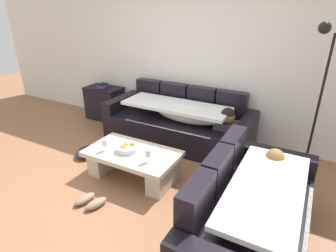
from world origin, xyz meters
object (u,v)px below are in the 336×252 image
couch_near_window (252,214)px  pair_of_shoes (90,201)px  couch_along_wall (180,123)px  coffee_table (133,161)px  open_magazine (155,155)px  side_cabinet (105,103)px  wine_glass_near_right (148,154)px  crumpled_garment (87,152)px  book_stack_on_cabinet (103,85)px  wine_glass_near_left (104,143)px  floor_lamp (317,92)px  fruit_bowl (127,148)px

couch_near_window → pair_of_shoes: 1.78m
couch_along_wall → coffee_table: couch_along_wall is taller
open_magazine → side_cabinet: bearing=140.4°
wine_glass_near_right → crumpled_garment: bearing=168.9°
couch_near_window → open_magazine: (-1.30, 0.43, 0.05)m
couch_along_wall → side_cabinet: bearing=172.8°
wine_glass_near_right → book_stack_on_cabinet: (-2.02, 1.57, 0.18)m
wine_glass_near_right → open_magazine: wine_glass_near_right is taller
couch_along_wall → pair_of_shoes: bearing=-95.9°
couch_near_window → book_stack_on_cabinet: bearing=61.1°
side_cabinet → wine_glass_near_left: bearing=-49.4°
coffee_table → open_magazine: bearing=8.9°
wine_glass_near_right → pair_of_shoes: wine_glass_near_right is taller
wine_glass_near_right → open_magazine: (-0.00, 0.17, -0.11)m
coffee_table → couch_along_wall: bearing=85.7°
couch_near_window → open_magazine: couch_near_window is taller
wine_glass_near_right → pair_of_shoes: size_ratio=0.47×
coffee_table → side_cabinet: bearing=139.4°
side_cabinet → couch_near_window: bearing=-29.0°
floor_lamp → wine_glass_near_left: bearing=-148.0°
coffee_table → open_magazine: (0.31, 0.05, 0.15)m
wine_glass_near_right → couch_along_wall: bearing=99.5°
couch_along_wall → coffee_table: bearing=-94.3°
wine_glass_near_right → side_cabinet: side_cabinet is taller
fruit_bowl → open_magazine: fruit_bowl is taller
wine_glass_near_left → side_cabinet: 2.11m
couch_near_window → coffee_table: 1.67m
open_magazine → side_cabinet: 2.45m
wine_glass_near_right → book_stack_on_cabinet: size_ratio=0.77×
couch_along_wall → coffee_table: size_ratio=1.99×
couch_along_wall → book_stack_on_cabinet: size_ratio=11.10×
fruit_bowl → book_stack_on_cabinet: bearing=138.3°
couch_along_wall → fruit_bowl: 1.25m
wine_glass_near_right → book_stack_on_cabinet: bearing=142.1°
crumpled_garment → wine_glass_near_left: bearing=-23.9°
wine_glass_near_left → couch_along_wall: bearing=73.2°
couch_along_wall → wine_glass_near_right: size_ratio=14.40×
wine_glass_near_left → couch_near_window: bearing=-6.9°
wine_glass_near_right → pair_of_shoes: 0.85m
couch_near_window → fruit_bowl: bearing=77.6°
open_magazine → crumpled_garment: bearing=171.8°
wine_glass_near_left → wine_glass_near_right: bearing=2.4°
coffee_table → floor_lamp: (1.95, 1.27, 0.88)m
couch_near_window → floor_lamp: floor_lamp is taller
open_magazine → floor_lamp: bearing=32.1°
side_cabinet → fruit_bowl: bearing=-42.0°
pair_of_shoes → book_stack_on_cabinet: bearing=126.5°
book_stack_on_cabinet → pair_of_shoes: size_ratio=0.61×
wine_glass_near_left → floor_lamp: floor_lamp is taller
couch_near_window → wine_glass_near_right: size_ratio=11.21×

